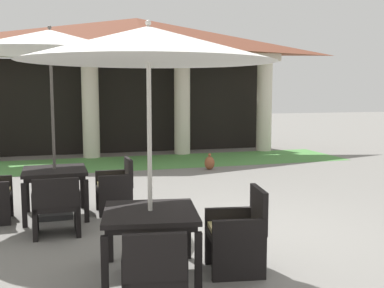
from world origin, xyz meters
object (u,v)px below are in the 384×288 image
at_px(patio_umbrella_near_foreground, 148,46).
at_px(patio_table_mid_left, 55,175).
at_px(patio_chair_near_foreground_south, 154,276).
at_px(patio_table_near_foreground, 150,219).
at_px(patio_chair_mid_left_south, 56,207).
at_px(patio_chair_mid_left_east, 116,188).
at_px(patio_chair_near_foreground_east, 238,234).
at_px(patio_umbrella_mid_left, 50,43).
at_px(terracotta_urn, 210,163).

height_order(patio_umbrella_near_foreground, patio_table_mid_left, patio_umbrella_near_foreground).
distance_m(patio_chair_near_foreground_south, patio_table_mid_left, 3.68).
height_order(patio_table_near_foreground, patio_chair_mid_left_south, patio_chair_mid_left_south).
distance_m(patio_table_mid_left, patio_chair_mid_left_east, 0.98).
xyz_separation_m(patio_chair_near_foreground_east, patio_chair_mid_left_south, (-1.91, 1.85, -0.02)).
height_order(patio_chair_near_foreground_south, patio_table_mid_left, patio_chair_near_foreground_south).
bearing_deg(patio_chair_mid_left_south, patio_table_near_foreground, -61.48).
bearing_deg(patio_chair_near_foreground_south, patio_umbrella_mid_left, 112.36).
height_order(patio_table_near_foreground, patio_chair_mid_left_east, patio_chair_mid_left_east).
xyz_separation_m(patio_table_near_foreground, patio_umbrella_mid_left, (-0.99, 2.64, 2.06)).
xyz_separation_m(patio_table_mid_left, terracotta_urn, (3.66, 3.39, -0.49)).
bearing_deg(patio_table_mid_left, terracotta_urn, 42.85).
height_order(patio_table_near_foreground, patio_umbrella_near_foreground, patio_umbrella_near_foreground).
relative_size(patio_chair_near_foreground_south, terracotta_urn, 1.99).
bearing_deg(patio_chair_near_foreground_east, patio_table_near_foreground, 90.00).
xyz_separation_m(patio_table_mid_left, patio_umbrella_mid_left, (-0.00, 0.00, 2.02)).
bearing_deg(patio_umbrella_mid_left, patio_chair_mid_left_south, -88.75).
bearing_deg(patio_chair_mid_left_east, patio_chair_mid_left_south, 134.96).
bearing_deg(patio_chair_near_foreground_east, patio_chair_mid_left_east, 28.41).
height_order(patio_chair_near_foreground_south, patio_chair_mid_left_east, patio_chair_mid_left_east).
distance_m(patio_chair_near_foreground_east, patio_chair_mid_left_south, 2.66).
height_order(patio_chair_near_foreground_east, terracotta_urn, patio_chair_near_foreground_east).
bearing_deg(patio_umbrella_mid_left, patio_chair_mid_left_east, 1.25).
relative_size(patio_chair_near_foreground_south, patio_table_mid_left, 0.85).
bearing_deg(patio_table_mid_left, patio_chair_mid_left_east, 1.25).
xyz_separation_m(patio_umbrella_near_foreground, patio_chair_near_foreground_east, (0.94, -0.15, -1.99)).
relative_size(patio_umbrella_near_foreground, patio_chair_near_foreground_south, 3.24).
distance_m(patio_umbrella_near_foreground, patio_table_mid_left, 3.32).
relative_size(patio_table_mid_left, terracotta_urn, 2.33).
distance_m(patio_chair_near_foreground_east, patio_umbrella_mid_left, 4.07).
bearing_deg(patio_umbrella_near_foreground, patio_table_near_foreground, 56.31).
bearing_deg(patio_chair_near_foreground_east, patio_umbrella_near_foreground, 90.00).
bearing_deg(patio_table_mid_left, patio_umbrella_near_foreground, -69.39).
relative_size(patio_table_mid_left, patio_chair_mid_left_south, 1.17).
xyz_separation_m(patio_umbrella_mid_left, terracotta_urn, (3.66, 3.39, -2.50)).
distance_m(patio_umbrella_near_foreground, patio_chair_mid_left_east, 3.33).
height_order(patio_chair_near_foreground_east, patio_chair_near_foreground_south, patio_chair_near_foreground_east).
bearing_deg(patio_chair_mid_left_east, patio_chair_near_foreground_south, 177.19).
distance_m(patio_umbrella_mid_left, patio_chair_mid_left_east, 2.46).
xyz_separation_m(patio_chair_near_foreground_south, patio_table_mid_left, (-0.84, 3.57, 0.27)).
height_order(patio_table_mid_left, terracotta_urn, patio_table_mid_left).
height_order(patio_umbrella_near_foreground, patio_chair_near_foreground_east, patio_umbrella_near_foreground).
xyz_separation_m(patio_chair_near_foreground_south, terracotta_urn, (2.81, 6.96, -0.21)).
height_order(patio_table_mid_left, patio_chair_mid_left_south, patio_chair_mid_left_south).
bearing_deg(patio_chair_mid_left_east, patio_table_mid_left, 90.00).
xyz_separation_m(patio_umbrella_mid_left, patio_chair_mid_left_east, (0.94, 0.02, -2.27)).
distance_m(patio_chair_mid_left_east, terracotta_urn, 4.33).
bearing_deg(patio_table_near_foreground, patio_table_mid_left, 110.61).
distance_m(patio_umbrella_mid_left, terracotta_urn, 5.58).
distance_m(patio_table_mid_left, patio_umbrella_mid_left, 2.02).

